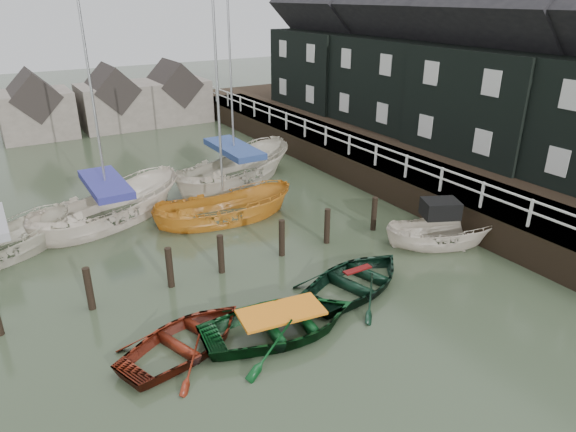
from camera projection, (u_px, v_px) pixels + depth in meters
ground at (298, 303)px, 15.87m from camera, size 120.00×120.00×0.00m
pier at (347, 155)px, 27.93m from camera, size 3.04×32.00×2.70m
land_strip at (420, 153)px, 30.84m from camera, size 14.00×38.00×1.50m
quay_houses at (449, 57)px, 27.52m from camera, size 6.52×28.14×10.01m
mooring_pilings at (223, 259)px, 17.49m from camera, size 13.72×0.22×1.80m
far_sheds at (111, 102)px, 35.93m from camera, size 14.00×4.08×4.39m
rowboat_red at (187, 348)px, 13.85m from camera, size 4.62×3.96×0.81m
rowboat_green at (281, 333)px, 14.49m from camera, size 4.96×3.85×0.94m
rowboat_dkgreen at (356, 288)px, 16.68m from camera, size 4.98×4.12×0.89m
motorboat at (440, 242)px, 19.54m from camera, size 4.62×3.31×2.59m
sailboat_b at (111, 219)px, 21.65m from camera, size 7.63×5.18×12.05m
sailboat_c at (224, 218)px, 21.83m from camera, size 6.27×3.04×10.31m
sailboat_d at (235, 180)px, 26.16m from camera, size 8.10×5.38×12.78m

